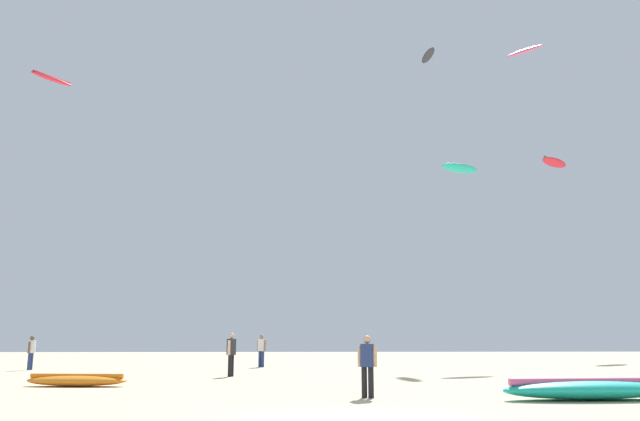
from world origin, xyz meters
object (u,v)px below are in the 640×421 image
kite_aloft_3 (52,79)px  kite_aloft_8 (428,56)px  person_midground (231,351)px  person_right (31,350)px  kite_aloft_0 (525,51)px  person_foreground (367,361)px  person_left (261,348)px  kite_grounded_mid (77,380)px  kite_grounded_near (590,390)px  kite_aloft_1 (460,168)px  kite_aloft_7 (554,162)px

kite_aloft_3 → kite_aloft_8: (24.73, 12.13, 7.71)m
person_midground → person_right: (-10.29, 5.67, -0.06)m
kite_aloft_3 → kite_aloft_8: 28.60m
kite_aloft_0 → person_right: bearing=-167.0°
person_foreground → person_left: size_ratio=0.93×
person_right → kite_aloft_0: (28.04, 6.46, 19.40)m
kite_aloft_3 → person_right: bearing=-63.3°
person_foreground → kite_aloft_0: 31.82m
person_foreground → person_right: 21.02m
kite_grounded_mid → person_right: bearing=118.8°
kite_grounded_near → kite_aloft_8: (3.17, 30.57, 23.66)m
kite_aloft_3 → person_left: bearing=-0.4°
kite_aloft_1 → kite_aloft_3: 24.50m
person_right → kite_aloft_7: bearing=37.9°
kite_aloft_8 → kite_grounded_mid: bearing=-124.4°
kite_grounded_near → kite_aloft_0: kite_aloft_0 is taller
kite_aloft_3 → kite_aloft_8: kite_aloft_8 is taller
person_left → kite_aloft_8: size_ratio=0.59×
person_right → kite_aloft_1: size_ratio=0.59×
kite_grounded_near → kite_aloft_3: (-21.55, 18.44, 15.95)m
person_right → kite_aloft_1: 25.36m
kite_grounded_near → kite_aloft_1: kite_aloft_1 is taller
person_right → kite_aloft_0: kite_aloft_0 is taller
person_midground → kite_grounded_mid: 6.74m
person_right → kite_aloft_3: (-1.34, 2.66, 15.26)m
person_foreground → kite_grounded_mid: person_foreground is taller
person_left → kite_grounded_near: person_left is taller
person_foreground → kite_aloft_8: (8.63, 29.76, 23.00)m
person_midground → kite_aloft_1: bearing=-123.5°
person_foreground → kite_aloft_1: size_ratio=0.57×
kite_grounded_mid → person_midground: bearing=49.2°
person_left → kite_aloft_8: 28.76m
kite_aloft_7 → kite_grounded_mid: bearing=-134.0°
person_left → kite_grounded_near: bearing=60.2°
person_right → kite_grounded_near: bearing=-29.2°
kite_aloft_7 → person_right: bearing=-150.9°
person_foreground → person_right: size_ratio=0.97×
person_left → kite_aloft_1: bearing=131.6°
kite_aloft_1 → kite_grounded_mid: bearing=-138.3°
person_left → person_right: person_left is taller
person_foreground → kite_grounded_near: size_ratio=0.35×
person_midground → person_foreground: bearing=133.6°
kite_aloft_1 → kite_aloft_7: kite_aloft_7 is taller
person_right → kite_grounded_mid: bearing=-52.4°
kite_aloft_3 → kite_grounded_near: bearing=-40.5°
person_foreground → kite_grounded_mid: bearing=87.5°
person_foreground → kite_aloft_7: 42.95m
person_right → kite_aloft_3: 15.55m
person_midground → kite_aloft_7: 38.60m
kite_aloft_1 → kite_aloft_7: 20.36m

